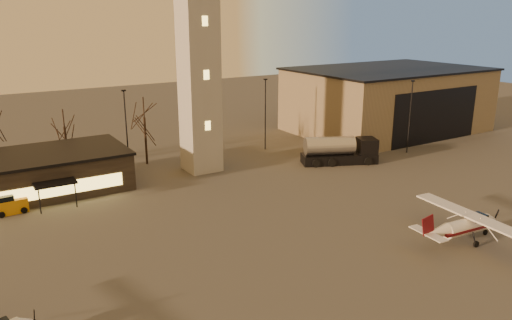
{
  "coord_description": "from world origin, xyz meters",
  "views": [
    {
      "loc": [
        -25.62,
        -24.36,
        18.77
      ],
      "look_at": [
        -2.53,
        13.0,
        5.87
      ],
      "focal_mm": 35.0,
      "sensor_mm": 36.0,
      "label": 1
    }
  ],
  "objects_px": {
    "terminal": "(4,178)",
    "service_cart": "(10,206)",
    "control_tower": "(198,36)",
    "fuel_truck": "(339,152)",
    "cessna_front": "(468,228)",
    "hangar": "(387,99)"
  },
  "relations": [
    {
      "from": "hangar",
      "to": "cessna_front",
      "type": "relative_size",
      "value": 2.6
    },
    {
      "from": "control_tower",
      "to": "fuel_truck",
      "type": "bearing_deg",
      "value": -22.68
    },
    {
      "from": "hangar",
      "to": "service_cart",
      "type": "distance_m",
      "value": 58.78
    },
    {
      "from": "hangar",
      "to": "fuel_truck",
      "type": "relative_size",
      "value": 3.05
    },
    {
      "from": "cessna_front",
      "to": "fuel_truck",
      "type": "xyz_separation_m",
      "value": [
        5.87,
        23.57,
        0.32
      ]
    },
    {
      "from": "terminal",
      "to": "fuel_truck",
      "type": "xyz_separation_m",
      "value": [
        38.45,
        -8.86,
        -0.73
      ]
    },
    {
      "from": "hangar",
      "to": "control_tower",
      "type": "bearing_deg",
      "value": -173.69
    },
    {
      "from": "hangar",
      "to": "cessna_front",
      "type": "xyz_separation_m",
      "value": [
        -25.42,
        -34.43,
        -4.05
      ]
    },
    {
      "from": "hangar",
      "to": "terminal",
      "type": "bearing_deg",
      "value": -178.03
    },
    {
      "from": "fuel_truck",
      "to": "service_cart",
      "type": "height_order",
      "value": "fuel_truck"
    },
    {
      "from": "control_tower",
      "to": "terminal",
      "type": "relative_size",
      "value": 1.28
    },
    {
      "from": "control_tower",
      "to": "service_cart",
      "type": "xyz_separation_m",
      "value": [
        -22.2,
        -3.0,
        -15.6
      ]
    },
    {
      "from": "terminal",
      "to": "service_cart",
      "type": "relative_size",
      "value": 8.13
    },
    {
      "from": "control_tower",
      "to": "cessna_front",
      "type": "height_order",
      "value": "control_tower"
    },
    {
      "from": "cessna_front",
      "to": "service_cart",
      "type": "height_order",
      "value": "cessna_front"
    },
    {
      "from": "hangar",
      "to": "cessna_front",
      "type": "distance_m",
      "value": 42.98
    },
    {
      "from": "control_tower",
      "to": "terminal",
      "type": "xyz_separation_m",
      "value": [
        -21.99,
        1.98,
        -14.17
      ]
    },
    {
      "from": "control_tower",
      "to": "hangar",
      "type": "height_order",
      "value": "control_tower"
    },
    {
      "from": "hangar",
      "to": "service_cart",
      "type": "bearing_deg",
      "value": -173.16
    },
    {
      "from": "terminal",
      "to": "cessna_front",
      "type": "xyz_separation_m",
      "value": [
        32.58,
        -32.43,
        -1.05
      ]
    },
    {
      "from": "control_tower",
      "to": "terminal",
      "type": "bearing_deg",
      "value": 174.85
    },
    {
      "from": "terminal",
      "to": "fuel_truck",
      "type": "bearing_deg",
      "value": -12.97
    }
  ]
}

